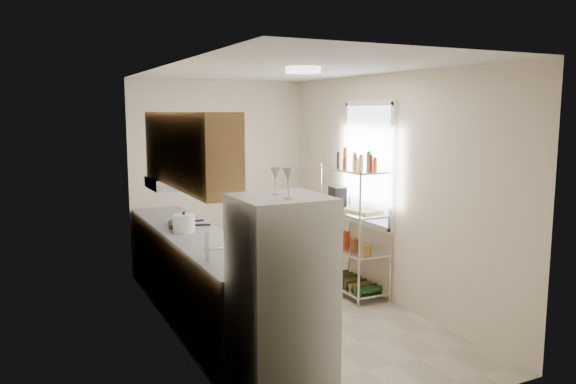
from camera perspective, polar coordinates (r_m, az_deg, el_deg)
name	(u,v)px	position (r m, az deg, el deg)	size (l,w,h in m)	color
room	(289,196)	(5.87, 0.14, -0.38)	(2.52, 4.42, 2.62)	#AEA48D
counter_run	(194,274)	(6.12, -9.53, -8.25)	(0.63, 3.51, 0.90)	tan
upper_cabinets	(187,149)	(5.53, -10.21, 4.28)	(0.33, 2.20, 0.72)	tan
range_hood	(173,183)	(6.35, -11.62, 0.93)	(0.50, 0.60, 0.12)	#B7BABC
window	(369,164)	(6.75, 8.20, 2.81)	(0.06, 1.00, 1.46)	white
bakers_rack	(355,203)	(6.64, 6.82, -1.10)	(0.45, 0.90, 1.73)	silver
ceiling_dome	(303,70)	(5.55, 1.55, 12.28)	(0.34, 0.34, 0.06)	white
refrigerator	(281,302)	(4.19, -0.71, -11.13)	(0.65, 0.65, 1.58)	white
wine_glass_a	(288,184)	(3.85, 0.03, 0.87)	(0.08, 0.08, 0.21)	silver
wine_glass_b	(275,181)	(4.04, -1.29, 1.10)	(0.07, 0.07, 0.20)	silver
rice_cooker	(184,223)	(6.08, -10.53, -3.14)	(0.23, 0.23, 0.19)	white
frying_pan_large	(182,226)	(6.31, -10.72, -3.37)	(0.28, 0.28, 0.05)	black
frying_pan_small	(179,223)	(6.47, -10.98, -3.09)	(0.24, 0.24, 0.05)	black
cutting_board	(363,211)	(6.62, 7.67, -1.88)	(0.33, 0.43, 0.03)	tan
espresso_machine	(337,196)	(6.89, 5.04, -0.43)	(0.15, 0.23, 0.27)	black
storage_bag	(344,237)	(6.99, 5.70, -4.56)	(0.09, 0.13, 0.15)	#B03815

